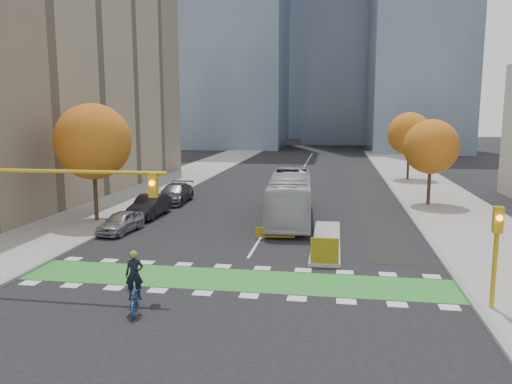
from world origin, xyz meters
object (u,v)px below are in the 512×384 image
(parked_car_b, at_px, (150,206))
(cyclist, at_px, (135,291))
(traffic_signal_west, at_px, (44,196))
(tree_east_near, at_px, (431,147))
(hazard_board, at_px, (325,251))
(tree_west, at_px, (93,142))
(bus, at_px, (290,197))
(traffic_signal_east, at_px, (496,242))
(parked_car_c, at_px, (175,193))
(parked_car_a, at_px, (121,222))
(tree_east_far, at_px, (410,134))

(parked_car_b, bearing_deg, cyclist, -69.76)
(traffic_signal_west, bearing_deg, tree_east_near, 48.48)
(traffic_signal_west, bearing_deg, cyclist, -24.29)
(hazard_board, relative_size, tree_west, 0.17)
(hazard_board, distance_m, parked_car_b, 16.48)
(tree_west, height_order, bus, tree_west)
(tree_east_near, height_order, traffic_signal_west, tree_east_near)
(traffic_signal_east, xyz_separation_m, bus, (-9.21, 15.34, -1.05))
(traffic_signal_west, xyz_separation_m, bus, (9.22, 15.35, -2.35))
(tree_east_near, height_order, parked_car_c, tree_east_near)
(bus, bearing_deg, parked_car_b, 179.17)
(hazard_board, xyz_separation_m, tree_east_near, (8.00, 17.80, 4.06))
(parked_car_c, bearing_deg, hazard_board, -52.49)
(parked_car_a, bearing_deg, hazard_board, -15.62)
(tree_west, distance_m, parked_car_c, 9.93)
(hazard_board, relative_size, tree_east_near, 0.20)
(tree_east_far, bearing_deg, bus, -115.82)
(traffic_signal_west, bearing_deg, parked_car_a, 96.20)
(tree_east_far, height_order, bus, tree_east_far)
(hazard_board, distance_m, cyclist, 9.86)
(cyclist, distance_m, parked_car_c, 23.65)
(tree_east_near, bearing_deg, traffic_signal_east, -93.81)
(tree_east_far, relative_size, parked_car_a, 1.90)
(tree_east_far, xyz_separation_m, cyclist, (-15.52, -40.73, -4.43))
(parked_car_b, distance_m, parked_car_c, 5.82)
(parked_car_a, bearing_deg, parked_car_b, 95.94)
(traffic_signal_west, xyz_separation_m, traffic_signal_east, (18.43, 0.00, -1.30))
(traffic_signal_east, distance_m, parked_car_b, 24.58)
(hazard_board, distance_m, traffic_signal_west, 13.23)
(cyclist, bearing_deg, hazard_board, 27.39)
(tree_east_near, distance_m, parked_car_c, 21.47)
(parked_car_b, bearing_deg, parked_car_a, -89.07)
(traffic_signal_east, xyz_separation_m, parked_car_b, (-19.50, 14.84, -1.93))
(parked_car_a, distance_m, parked_car_b, 5.00)
(hazard_board, bearing_deg, parked_car_c, 129.18)
(tree_west, bearing_deg, cyclist, -58.63)
(hazard_board, relative_size, bus, 0.12)
(bus, bearing_deg, hazard_board, -79.31)
(tree_east_far, relative_size, traffic_signal_west, 0.90)
(tree_west, bearing_deg, parked_car_b, 37.90)
(traffic_signal_west, relative_size, traffic_signal_east, 2.08)
(tree_east_near, bearing_deg, traffic_signal_west, -131.52)
(tree_east_far, bearing_deg, hazard_board, -104.12)
(parked_car_b, bearing_deg, tree_west, -141.17)
(parked_car_a, xyz_separation_m, parked_car_b, (0.00, 5.00, 0.12))
(tree_east_far, distance_m, parked_car_a, 36.12)
(hazard_board, xyz_separation_m, traffic_signal_east, (6.50, -4.71, 1.93))
(tree_west, bearing_deg, tree_east_far, 46.70)
(tree_east_far, xyz_separation_m, parked_car_c, (-21.50, -17.85, -4.44))
(parked_car_b, bearing_deg, tree_east_near, 20.98)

